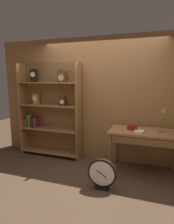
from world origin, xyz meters
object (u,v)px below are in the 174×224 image
at_px(toolbox_small, 133,127).
at_px(desk_lamp, 164,114).
at_px(bookshelf, 49,110).
at_px(round_clock_large, 102,174).
at_px(workbench, 144,137).
at_px(open_repair_manual, 139,131).

bearing_deg(toolbox_small, desk_lamp, -1.33).
xyz_separation_m(bookshelf, round_clock_large, (1.48, -0.99, -0.79)).
bearing_deg(bookshelf, toolbox_small, -6.21).
relative_size(bookshelf, desk_lamp, 4.34).
height_order(bookshelf, workbench, bookshelf).
bearing_deg(round_clock_large, bookshelf, 146.28).
height_order(workbench, open_repair_manual, open_repair_manual).
relative_size(toolbox_small, open_repair_manual, 0.84).
relative_size(open_repair_manual, round_clock_large, 0.43).
distance_m(workbench, desk_lamp, 0.52).
distance_m(bookshelf, toolbox_small, 1.87).
height_order(desk_lamp, toolbox_small, desk_lamp).
relative_size(workbench, desk_lamp, 2.62).
height_order(workbench, toolbox_small, toolbox_small).
bearing_deg(open_repair_manual, toolbox_small, 145.37).
xyz_separation_m(open_repair_manual, round_clock_large, (-0.51, -0.66, -0.56)).
relative_size(desk_lamp, toolbox_small, 2.58).
distance_m(toolbox_small, round_clock_large, 1.06).
distance_m(workbench, open_repair_manual, 0.17).
distance_m(workbench, toolbox_small, 0.26).
bearing_deg(desk_lamp, bookshelf, 174.85).
bearing_deg(toolbox_small, workbench, -10.04).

